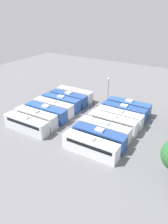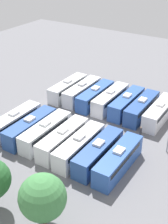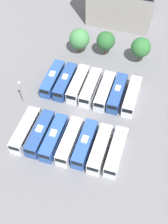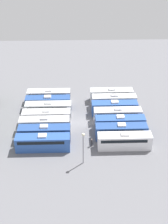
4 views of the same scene
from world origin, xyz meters
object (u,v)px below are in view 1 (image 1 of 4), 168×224
at_px(bus_1, 69,98).
at_px(bus_12, 99,137).
at_px(bus_3, 54,107).
at_px(bus_11, 105,130).
at_px(bus_0, 75,94).
at_px(light_pole, 108,85).
at_px(bus_13, 91,146).
at_px(worker_person, 93,103).
at_px(bus_2, 61,102).
at_px(bus_4, 46,112).
at_px(bus_10, 113,123).
at_px(bus_8, 124,112).
at_px(bus_6, 26,124).
at_px(bus_5, 36,117).
at_px(bus_9, 119,117).
at_px(bus_7, 129,107).

height_order(bus_1, bus_12, same).
bearing_deg(bus_3, bus_11, 78.25).
xyz_separation_m(bus_0, bus_1, (3.25, 0.18, 0.00)).
bearing_deg(light_pole, bus_13, 18.25).
relative_size(worker_person, light_pole, 0.26).
height_order(bus_2, bus_4, same).
bearing_deg(bus_10, bus_3, -89.14).
height_order(bus_2, bus_11, same).
relative_size(bus_4, bus_8, 1.00).
relative_size(bus_4, bus_6, 1.00).
relative_size(bus_2, bus_13, 1.00).
xyz_separation_m(bus_0, bus_5, (15.88, 0.18, 0.00)).
height_order(bus_8, bus_12, same).
bearing_deg(bus_3, bus_1, 179.55).
bearing_deg(bus_6, bus_4, -179.86).
xyz_separation_m(bus_4, bus_13, (6.32, 15.35, 0.00)).
bearing_deg(bus_2, bus_8, 101.18).
relative_size(bus_1, bus_2, 1.00).
height_order(bus_5, bus_11, same).
bearing_deg(bus_3, bus_9, 101.84).
relative_size(bus_4, bus_13, 1.00).
bearing_deg(bus_13, bus_3, -121.06).
xyz_separation_m(bus_9, bus_13, (12.74, -0.10, 0.00)).
bearing_deg(bus_9, bus_3, -78.16).
relative_size(bus_5, bus_8, 1.00).
bearing_deg(bus_2, bus_3, 1.96).
bearing_deg(bus_9, bus_6, -50.34).
bearing_deg(bus_8, bus_6, -43.81).
xyz_separation_m(bus_5, worker_person, (-15.16, 6.14, -0.88)).
distance_m(bus_3, bus_9, 16.11).
relative_size(bus_2, bus_10, 1.00).
bearing_deg(bus_11, bus_3, -101.75).
relative_size(bus_4, bus_11, 1.00).
relative_size(bus_7, bus_10, 1.00).
bearing_deg(bus_0, bus_4, 2.03).
xyz_separation_m(bus_5, bus_12, (-0.21, 15.64, 0.00)).
height_order(bus_5, worker_person, bus_5).
height_order(bus_8, bus_10, same).
bearing_deg(bus_11, bus_9, 176.67).
height_order(bus_7, bus_13, same).
distance_m(bus_4, worker_person, 13.37).
bearing_deg(bus_2, bus_5, 0.94).
height_order(bus_3, bus_7, same).
xyz_separation_m(bus_12, worker_person, (-14.94, -9.50, -0.88)).
distance_m(bus_9, bus_11, 6.52).
relative_size(bus_11, bus_12, 1.00).
bearing_deg(bus_13, worker_person, -152.60).
height_order(bus_5, bus_8, same).
height_order(bus_6, bus_7, same).
distance_m(bus_1, bus_5, 12.63).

